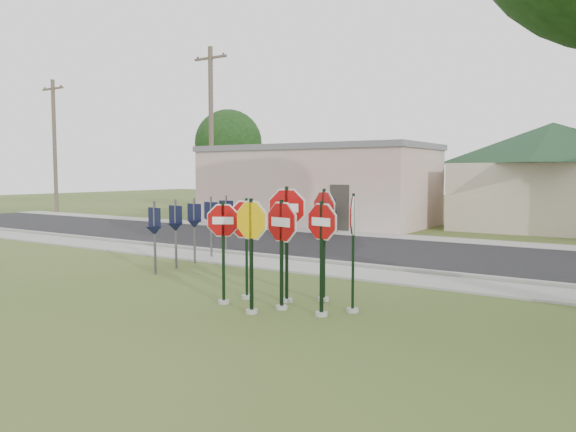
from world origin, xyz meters
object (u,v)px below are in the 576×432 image
Objects in this scene: utility_pole_near at (211,132)px; stop_sign_center at (282,239)px; stop_sign_yellow at (251,241)px; stop_sign_left at (223,241)px; pedestrian at (333,214)px.

stop_sign_center is at bearing -44.98° from utility_pole_near.
stop_sign_left is (-0.99, 0.33, -0.10)m from stop_sign_yellow.
stop_sign_center is 1.04× the size of stop_sign_left.
stop_sign_center is at bearing 11.57° from stop_sign_left.
utility_pole_near reaches higher than pedestrian.
stop_sign_yellow is 1.06× the size of stop_sign_left.
utility_pole_near is 5.99× the size of pedestrian.
stop_sign_yellow is at bearing -46.82° from utility_pole_near.
stop_sign_left is at bearing 130.21° from pedestrian.
utility_pole_near is at bearing 131.72° from stop_sign_left.
stop_sign_yellow is (-0.31, -0.60, 0.00)m from stop_sign_center.
stop_sign_center is at bearing 62.58° from stop_sign_yellow.
stop_sign_yellow is 1.50× the size of pedestrian.
stop_sign_left reaches higher than pedestrian.
utility_pole_near is at bearing 133.18° from stop_sign_yellow.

